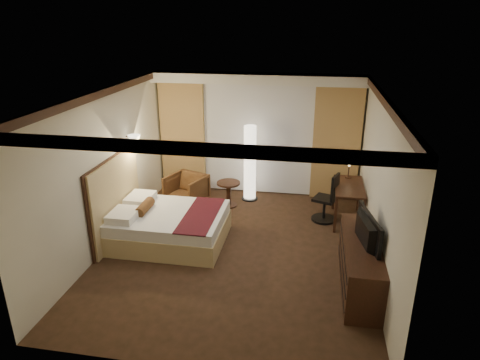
% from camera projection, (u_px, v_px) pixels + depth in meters
% --- Properties ---
extents(floor, '(4.50, 5.50, 0.01)m').
position_uv_depth(floor, '(236.00, 250.00, 7.44)').
color(floor, '#2F2112').
rests_on(floor, ground).
extents(ceiling, '(4.50, 5.50, 0.01)m').
position_uv_depth(ceiling, '(235.00, 94.00, 6.47)').
color(ceiling, white).
rests_on(ceiling, back_wall).
extents(back_wall, '(4.50, 0.02, 2.70)m').
position_uv_depth(back_wall, '(258.00, 134.00, 9.48)').
color(back_wall, beige).
rests_on(back_wall, floor).
extents(left_wall, '(0.02, 5.50, 2.70)m').
position_uv_depth(left_wall, '(107.00, 169.00, 7.32)').
color(left_wall, beige).
rests_on(left_wall, floor).
extents(right_wall, '(0.02, 5.50, 2.70)m').
position_uv_depth(right_wall, '(379.00, 186.00, 6.59)').
color(right_wall, beige).
rests_on(right_wall, floor).
extents(crown_molding, '(4.50, 5.50, 0.12)m').
position_uv_depth(crown_molding, '(235.00, 98.00, 6.49)').
color(crown_molding, black).
rests_on(crown_molding, ceiling).
extents(soffit, '(4.50, 0.50, 0.20)m').
position_uv_depth(soffit, '(258.00, 79.00, 8.81)').
color(soffit, white).
rests_on(soffit, ceiling).
extents(curtain_sheer, '(2.48, 0.04, 2.45)m').
position_uv_depth(curtain_sheer, '(258.00, 140.00, 9.45)').
color(curtain_sheer, silver).
rests_on(curtain_sheer, back_wall).
extents(curtain_left_drape, '(1.00, 0.14, 2.45)m').
position_uv_depth(curtain_left_drape, '(183.00, 137.00, 9.67)').
color(curtain_left_drape, '#B38151').
rests_on(curtain_left_drape, back_wall).
extents(curtain_right_drape, '(1.00, 0.14, 2.45)m').
position_uv_depth(curtain_right_drape, '(336.00, 144.00, 9.12)').
color(curtain_right_drape, '#B38151').
rests_on(curtain_right_drape, back_wall).
extents(wall_sconce, '(0.24, 0.24, 0.24)m').
position_uv_depth(wall_sconce, '(134.00, 141.00, 7.99)').
color(wall_sconce, white).
rests_on(wall_sconce, left_wall).
extents(bed, '(1.94, 1.51, 0.57)m').
position_uv_depth(bed, '(170.00, 227.00, 7.64)').
color(bed, white).
rests_on(bed, floor).
extents(headboard, '(0.12, 1.81, 1.50)m').
position_uv_depth(headboard, '(116.00, 199.00, 7.63)').
color(headboard, tan).
rests_on(headboard, floor).
extents(armchair, '(0.93, 0.90, 0.75)m').
position_uv_depth(armchair, '(186.00, 189.00, 9.05)').
color(armchair, '#492C16').
rests_on(armchair, floor).
extents(side_table, '(0.49, 0.49, 0.54)m').
position_uv_depth(side_table, '(229.00, 194.00, 9.07)').
color(side_table, black).
rests_on(side_table, floor).
extents(floor_lamp, '(0.35, 0.35, 1.68)m').
position_uv_depth(floor_lamp, '(250.00, 163.00, 9.21)').
color(floor_lamp, white).
rests_on(floor_lamp, floor).
extents(desk, '(0.55, 1.18, 0.75)m').
position_uv_depth(desk, '(348.00, 203.00, 8.37)').
color(desk, black).
rests_on(desk, floor).
extents(desk_lamp, '(0.18, 0.18, 0.34)m').
position_uv_depth(desk_lamp, '(349.00, 170.00, 8.57)').
color(desk_lamp, '#FFD899').
rests_on(desk_lamp, desk).
extents(office_chair, '(0.62, 0.62, 0.99)m').
position_uv_depth(office_chair, '(325.00, 197.00, 8.35)').
color(office_chair, black).
rests_on(office_chair, floor).
extents(dresser, '(0.50, 1.91, 0.74)m').
position_uv_depth(dresser, '(360.00, 264.00, 6.32)').
color(dresser, black).
rests_on(dresser, floor).
extents(television, '(0.77, 1.11, 0.13)m').
position_uv_depth(television, '(362.00, 224.00, 6.09)').
color(television, black).
rests_on(television, dresser).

